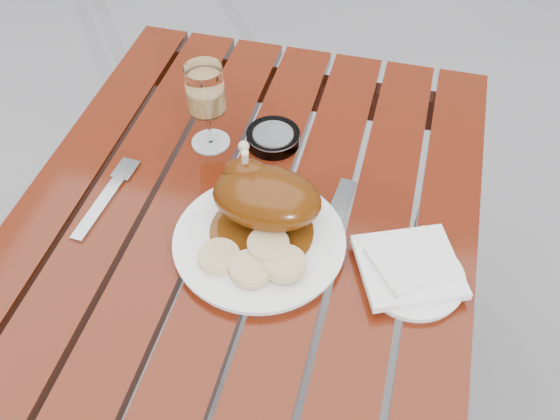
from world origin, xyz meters
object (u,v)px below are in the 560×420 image
object	(u,v)px
side_plate	(413,278)
ashtray	(273,138)
wine_glass	(207,108)
dinner_plate	(259,242)
table	(241,359)

from	to	relation	value
side_plate	ashtray	world-z (taller)	ashtray
wine_glass	ashtray	xyz separation A→B (m)	(0.12, 0.03, -0.07)
dinner_plate	wine_glass	size ratio (longest dim) A/B	1.64
table	ashtray	distance (m)	0.47
table	ashtray	size ratio (longest dim) A/B	11.57
ashtray	side_plate	bearing A→B (deg)	-40.89
dinner_plate	side_plate	size ratio (longest dim) A/B	1.75
table	wine_glass	distance (m)	0.53
dinner_plate	table	bearing A→B (deg)	-156.41
table	side_plate	xyz separation A→B (m)	(0.30, 0.01, 0.38)
ashtray	dinner_plate	bearing A→B (deg)	-80.27
dinner_plate	side_plate	world-z (taller)	dinner_plate
table	side_plate	size ratio (longest dim) A/B	7.30
wine_glass	dinner_plate	bearing A→B (deg)	-54.10
dinner_plate	wine_glass	xyz separation A→B (m)	(-0.16, 0.22, 0.08)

